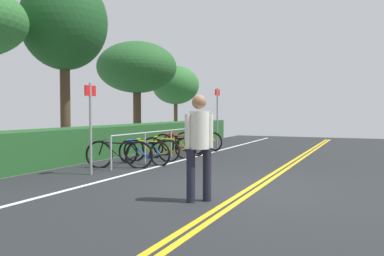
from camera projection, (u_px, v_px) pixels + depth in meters
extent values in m
cube|color=#232628|center=(253.00, 190.00, 7.71)|extent=(32.00, 10.59, 0.05)
cube|color=gold|center=(257.00, 189.00, 7.68)|extent=(28.80, 0.10, 0.00)
cube|color=gold|center=(249.00, 188.00, 7.75)|extent=(28.80, 0.10, 0.00)
cube|color=white|center=(115.00, 178.00, 8.97)|extent=(28.80, 0.12, 0.00)
cylinder|color=#9EA0A5|center=(111.00, 153.00, 10.05)|extent=(0.05, 0.05, 0.85)
cylinder|color=#9EA0A5|center=(145.00, 148.00, 11.55)|extent=(0.05, 0.05, 0.85)
cylinder|color=#9EA0A5|center=(171.00, 144.00, 13.06)|extent=(0.05, 0.05, 0.85)
cylinder|color=#9EA0A5|center=(192.00, 140.00, 14.56)|extent=(0.05, 0.05, 0.85)
cylinder|color=#9EA0A5|center=(209.00, 137.00, 16.06)|extent=(0.05, 0.05, 0.85)
cylinder|color=#9EA0A5|center=(171.00, 130.00, 13.04)|extent=(6.57, 0.04, 0.04)
torus|color=black|center=(99.00, 155.00, 10.54)|extent=(0.28, 0.71, 0.73)
torus|color=black|center=(139.00, 155.00, 10.43)|extent=(0.28, 0.71, 0.73)
cylinder|color=black|center=(114.00, 152.00, 10.50)|extent=(0.22, 0.58, 0.50)
cylinder|color=black|center=(117.00, 143.00, 10.48)|extent=(0.26, 0.69, 0.07)
cylinder|color=black|center=(128.00, 152.00, 10.46)|extent=(0.09, 0.17, 0.45)
cylinder|color=black|center=(132.00, 158.00, 10.46)|extent=(0.15, 0.37, 0.19)
cylinder|color=black|center=(135.00, 149.00, 10.44)|extent=(0.11, 0.26, 0.31)
cylinder|color=black|center=(101.00, 148.00, 10.53)|extent=(0.08, 0.14, 0.33)
cube|color=black|center=(130.00, 143.00, 10.45)|extent=(0.14, 0.21, 0.05)
cylinder|color=black|center=(103.00, 140.00, 10.52)|extent=(0.45, 0.17, 0.03)
torus|color=black|center=(128.00, 152.00, 11.49)|extent=(0.13, 0.68, 0.68)
torus|color=black|center=(160.00, 154.00, 10.94)|extent=(0.13, 0.68, 0.68)
cylinder|color=#1947B7|center=(140.00, 150.00, 11.28)|extent=(0.10, 0.62, 0.46)
cylinder|color=#1947B7|center=(142.00, 143.00, 11.23)|extent=(0.12, 0.74, 0.07)
cylinder|color=#1947B7|center=(150.00, 151.00, 11.09)|extent=(0.06, 0.18, 0.42)
cylinder|color=#1947B7|center=(154.00, 156.00, 11.04)|extent=(0.08, 0.39, 0.17)
cylinder|color=#1947B7|center=(156.00, 149.00, 11.00)|extent=(0.07, 0.27, 0.29)
cylinder|color=#1947B7|center=(130.00, 147.00, 11.45)|extent=(0.05, 0.15, 0.31)
cube|color=black|center=(153.00, 143.00, 11.05)|extent=(0.10, 0.21, 0.05)
cylinder|color=#1947B7|center=(131.00, 140.00, 11.42)|extent=(0.46, 0.08, 0.03)
torus|color=black|center=(134.00, 151.00, 11.99)|extent=(0.21, 0.66, 0.66)
torus|color=black|center=(169.00, 151.00, 11.81)|extent=(0.21, 0.66, 0.66)
cylinder|color=yellow|center=(147.00, 148.00, 11.92)|extent=(0.18, 0.58, 0.45)
cylinder|color=yellow|center=(149.00, 141.00, 11.90)|extent=(0.20, 0.69, 0.07)
cylinder|color=yellow|center=(159.00, 149.00, 11.86)|extent=(0.08, 0.17, 0.41)
cylinder|color=yellow|center=(163.00, 153.00, 11.84)|extent=(0.13, 0.37, 0.17)
cylinder|color=yellow|center=(165.00, 147.00, 11.82)|extent=(0.10, 0.26, 0.28)
cylinder|color=yellow|center=(136.00, 146.00, 11.97)|extent=(0.07, 0.14, 0.30)
cube|color=black|center=(161.00, 141.00, 11.84)|extent=(0.13, 0.21, 0.05)
cylinder|color=yellow|center=(138.00, 139.00, 11.95)|extent=(0.45, 0.14, 0.03)
torus|color=black|center=(153.00, 148.00, 12.69)|extent=(0.24, 0.68, 0.69)
torus|color=black|center=(186.00, 148.00, 12.54)|extent=(0.24, 0.68, 0.69)
cylinder|color=yellow|center=(165.00, 146.00, 12.63)|extent=(0.19, 0.58, 0.47)
cylinder|color=yellow|center=(167.00, 139.00, 12.62)|extent=(0.22, 0.69, 0.07)
cylinder|color=yellow|center=(176.00, 146.00, 12.58)|extent=(0.08, 0.17, 0.42)
cylinder|color=yellow|center=(180.00, 151.00, 12.57)|extent=(0.14, 0.37, 0.18)
cylinder|color=yellow|center=(182.00, 144.00, 12.55)|extent=(0.10, 0.26, 0.29)
cylinder|color=yellow|center=(154.00, 143.00, 12.68)|extent=(0.07, 0.14, 0.31)
cube|color=black|center=(178.00, 139.00, 12.56)|extent=(0.13, 0.21, 0.05)
cylinder|color=yellow|center=(156.00, 137.00, 12.66)|extent=(0.45, 0.15, 0.03)
torus|color=black|center=(163.00, 145.00, 13.47)|extent=(0.18, 0.74, 0.75)
torus|color=black|center=(195.00, 146.00, 13.22)|extent=(0.18, 0.74, 0.75)
cylinder|color=red|center=(175.00, 142.00, 13.37)|extent=(0.14, 0.61, 0.51)
cylinder|color=red|center=(177.00, 136.00, 13.35)|extent=(0.16, 0.72, 0.07)
cylinder|color=red|center=(186.00, 143.00, 13.29)|extent=(0.07, 0.18, 0.46)
cylinder|color=red|center=(189.00, 148.00, 13.27)|extent=(0.10, 0.39, 0.19)
cylinder|color=red|center=(191.00, 141.00, 13.24)|extent=(0.08, 0.27, 0.32)
cylinder|color=red|center=(165.00, 140.00, 13.45)|extent=(0.06, 0.15, 0.34)
cube|color=black|center=(188.00, 135.00, 13.26)|extent=(0.11, 0.21, 0.05)
cylinder|color=red|center=(166.00, 133.00, 13.43)|extent=(0.46, 0.11, 0.03)
torus|color=black|center=(171.00, 143.00, 14.41)|extent=(0.14, 0.69, 0.69)
torus|color=black|center=(196.00, 145.00, 13.90)|extent=(0.14, 0.69, 0.69)
cylinder|color=red|center=(180.00, 142.00, 14.22)|extent=(0.11, 0.58, 0.47)
cylinder|color=red|center=(181.00, 136.00, 14.17)|extent=(0.12, 0.69, 0.07)
cylinder|color=red|center=(188.00, 142.00, 14.04)|extent=(0.06, 0.17, 0.42)
cylinder|color=red|center=(191.00, 147.00, 13.99)|extent=(0.08, 0.37, 0.18)
cylinder|color=red|center=(193.00, 141.00, 13.95)|extent=(0.07, 0.25, 0.29)
cylinder|color=red|center=(172.00, 139.00, 14.38)|extent=(0.05, 0.14, 0.31)
cube|color=black|center=(190.00, 136.00, 14.00)|extent=(0.10, 0.21, 0.05)
cylinder|color=red|center=(173.00, 134.00, 14.35)|extent=(0.46, 0.08, 0.03)
torus|color=black|center=(184.00, 142.00, 14.99)|extent=(0.18, 0.72, 0.73)
torus|color=black|center=(212.00, 142.00, 14.74)|extent=(0.18, 0.72, 0.73)
cylinder|color=black|center=(195.00, 140.00, 14.90)|extent=(0.14, 0.59, 0.50)
cylinder|color=black|center=(197.00, 134.00, 14.87)|extent=(0.16, 0.71, 0.07)
cylinder|color=black|center=(204.00, 140.00, 14.81)|extent=(0.07, 0.17, 0.45)
cylinder|color=black|center=(207.00, 144.00, 14.79)|extent=(0.10, 0.38, 0.18)
cylinder|color=black|center=(209.00, 138.00, 14.77)|extent=(0.08, 0.26, 0.31)
cylinder|color=black|center=(186.00, 137.00, 14.97)|extent=(0.06, 0.14, 0.33)
cube|color=black|center=(206.00, 133.00, 14.79)|extent=(0.11, 0.21, 0.05)
cylinder|color=black|center=(187.00, 132.00, 14.95)|extent=(0.46, 0.11, 0.03)
torus|color=black|center=(193.00, 140.00, 15.97)|extent=(0.26, 0.69, 0.70)
torus|color=black|center=(215.00, 141.00, 15.27)|extent=(0.26, 0.69, 0.70)
cylinder|color=orange|center=(201.00, 138.00, 15.70)|extent=(0.21, 0.59, 0.48)
cylinder|color=orange|center=(202.00, 133.00, 15.65)|extent=(0.24, 0.71, 0.07)
cylinder|color=orange|center=(208.00, 139.00, 15.47)|extent=(0.08, 0.18, 0.43)
cylinder|color=orange|center=(211.00, 143.00, 15.40)|extent=(0.15, 0.38, 0.18)
cylinder|color=orange|center=(212.00, 138.00, 15.34)|extent=(0.11, 0.26, 0.30)
cylinder|color=orange|center=(194.00, 136.00, 15.93)|extent=(0.07, 0.15, 0.32)
cube|color=black|center=(210.00, 133.00, 15.41)|extent=(0.13, 0.21, 0.05)
cylinder|color=orange|center=(195.00, 131.00, 15.88)|extent=(0.45, 0.16, 0.03)
cylinder|color=#1E1E2D|center=(207.00, 175.00, 6.66)|extent=(0.14, 0.14, 0.86)
cylinder|color=#1E1E2D|center=(191.00, 176.00, 6.55)|extent=(0.14, 0.14, 0.86)
cylinder|color=silver|center=(199.00, 130.00, 6.57)|extent=(0.32, 0.32, 0.61)
sphere|color=#8C6647|center=(199.00, 102.00, 6.55)|extent=(0.23, 0.23, 0.23)
cylinder|color=silver|center=(210.00, 131.00, 6.65)|extent=(0.09, 0.09, 0.55)
cylinder|color=silver|center=(187.00, 132.00, 6.50)|extent=(0.09, 0.09, 0.55)
cylinder|color=gray|center=(91.00, 129.00, 9.37)|extent=(0.06, 0.06, 2.11)
cube|color=red|center=(90.00, 91.00, 9.33)|extent=(0.36, 0.05, 0.24)
cylinder|color=gray|center=(217.00, 118.00, 16.31)|extent=(0.06, 0.06, 2.38)
cube|color=red|center=(217.00, 92.00, 16.26)|extent=(0.36, 0.08, 0.24)
cube|color=#235626|center=(139.00, 137.00, 15.27)|extent=(15.57, 1.22, 0.97)
cylinder|color=#473323|center=(65.00, 111.00, 13.01)|extent=(0.31, 0.31, 2.91)
ellipsoid|color=#1C4C21|center=(64.00, 22.00, 12.89)|extent=(2.71, 2.71, 2.99)
cylinder|color=#473323|center=(137.00, 117.00, 17.99)|extent=(0.35, 0.35, 2.36)
ellipsoid|color=#235626|center=(137.00, 67.00, 17.90)|extent=(3.48, 3.48, 2.23)
cylinder|color=brown|center=(176.00, 120.00, 21.83)|extent=(0.20, 0.20, 1.92)
ellipsoid|color=#2D6B30|center=(176.00, 85.00, 21.75)|extent=(2.49, 2.49, 2.04)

